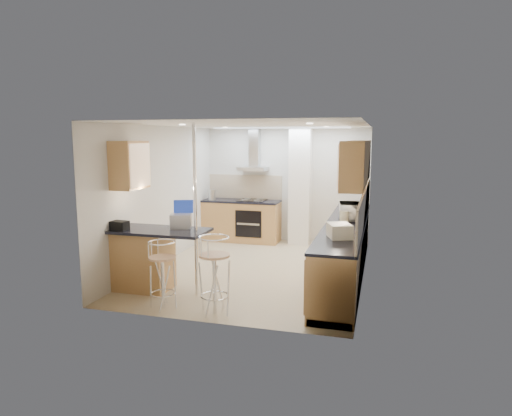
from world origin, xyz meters
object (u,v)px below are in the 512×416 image
(bar_stool_near, at_px, (163,275))
(microwave, at_px, (350,211))
(bar_stool_end, at_px, (215,275))
(bread_bin, at_px, (340,231))
(laptop, at_px, (181,221))

(bar_stool_near, bearing_deg, microwave, 55.84)
(microwave, distance_m, bar_stool_near, 3.33)
(microwave, relative_size, bar_stool_end, 0.50)
(microwave, bearing_deg, bread_bin, 170.53)
(microwave, distance_m, laptop, 2.83)
(bar_stool_near, bearing_deg, bread_bin, 31.89)
(laptop, bearing_deg, microwave, 12.82)
(microwave, relative_size, bread_bin, 1.40)
(bar_stool_near, relative_size, bread_bin, 2.53)
(laptop, xyz_separation_m, bread_bin, (2.36, 0.06, -0.03))
(bread_bin, bearing_deg, microwave, 68.58)
(microwave, distance_m, bread_bin, 1.45)
(laptop, distance_m, bread_bin, 2.36)
(bar_stool_end, bearing_deg, laptop, 83.66)
(laptop, bearing_deg, bread_bin, -17.89)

